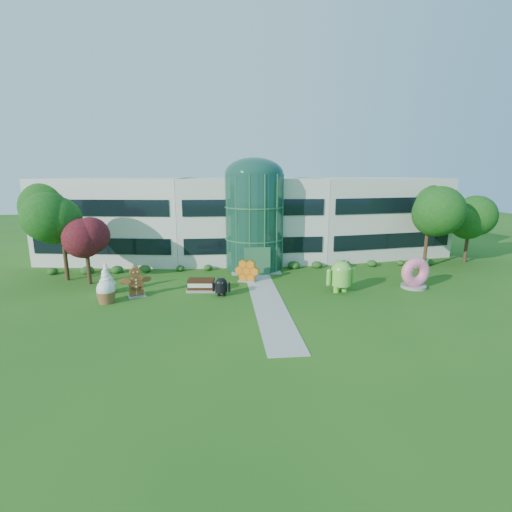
{
  "coord_description": "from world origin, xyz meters",
  "views": [
    {
      "loc": [
        -3.71,
        -26.29,
        9.83
      ],
      "look_at": [
        -0.42,
        6.0,
        2.6
      ],
      "focal_mm": 26.0,
      "sensor_mm": 36.0,
      "label": 1
    }
  ],
  "objects_px": {
    "android_green": "(341,274)",
    "android_black": "(221,285)",
    "gingerbread": "(136,282)",
    "donut": "(415,273)"
  },
  "relations": [
    {
      "from": "android_black",
      "to": "android_green",
      "type": "bearing_deg",
      "value": 12.52
    },
    {
      "from": "android_green",
      "to": "android_black",
      "type": "height_order",
      "value": "android_green"
    },
    {
      "from": "android_green",
      "to": "android_black",
      "type": "relative_size",
      "value": 1.75
    },
    {
      "from": "gingerbread",
      "to": "android_black",
      "type": "bearing_deg",
      "value": -25.44
    },
    {
      "from": "gingerbread",
      "to": "android_green",
      "type": "bearing_deg",
      "value": -22.74
    },
    {
      "from": "android_green",
      "to": "android_black",
      "type": "xyz_separation_m",
      "value": [
        -10.07,
        -0.05,
        -0.67
      ]
    },
    {
      "from": "android_green",
      "to": "android_black",
      "type": "bearing_deg",
      "value": 169.92
    },
    {
      "from": "gingerbread",
      "to": "donut",
      "type": "bearing_deg",
      "value": -21.11
    },
    {
      "from": "android_green",
      "to": "donut",
      "type": "height_order",
      "value": "android_green"
    },
    {
      "from": "android_black",
      "to": "donut",
      "type": "height_order",
      "value": "donut"
    }
  ]
}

